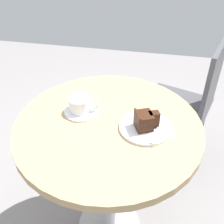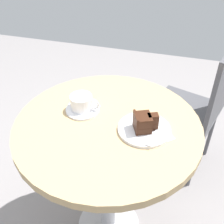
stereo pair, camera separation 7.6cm
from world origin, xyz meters
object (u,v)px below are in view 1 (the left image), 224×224
at_px(teaspoon, 91,105).
at_px(fork, 155,134).
at_px(napkin, 153,130).
at_px(cake_plate, 145,127).
at_px(saucer, 81,111).
at_px(cafe_chair, 192,99).
at_px(cake_slice, 145,121).
at_px(coffee_cup, 80,104).

distance_m(teaspoon, fork, 0.31).
distance_m(fork, napkin, 0.04).
relative_size(teaspoon, cake_plate, 0.47).
height_order(saucer, cafe_chair, cafe_chair).
relative_size(teaspoon, napkin, 0.54).
distance_m(cake_plate, cafe_chair, 0.67).
bearing_deg(cafe_chair, fork, 0.18).
bearing_deg(fork, cafe_chair, 173.75).
relative_size(saucer, teaspoon, 1.47).
bearing_deg(teaspoon, saucer, -115.12).
bearing_deg(cake_slice, teaspoon, 156.98).
height_order(cake_slice, cafe_chair, cafe_chair).
xyz_separation_m(cake_plate, cake_slice, (-0.00, -0.01, 0.04)).
bearing_deg(cake_plate, fork, -47.27).
relative_size(cake_slice, fork, 0.71).
bearing_deg(cake_slice, cake_plate, 77.23).
bearing_deg(cake_plate, teaspoon, 158.99).
distance_m(cake_slice, cafe_chair, 0.70).
relative_size(fork, napkin, 0.80).
bearing_deg(teaspoon, cake_plate, -5.52).
xyz_separation_m(saucer, napkin, (0.30, -0.06, -0.00)).
bearing_deg(cake_slice, fork, -39.33).
distance_m(napkin, cafe_chair, 0.67).
bearing_deg(cake_plate, cafe_chair, 67.56).
bearing_deg(teaspoon, cafe_chair, 61.12).
bearing_deg(teaspoon, fork, -10.35).
relative_size(coffee_cup, napkin, 0.70).
distance_m(saucer, fork, 0.33).
xyz_separation_m(cake_slice, napkin, (0.03, 0.00, -0.04)).
xyz_separation_m(saucer, coffee_cup, (-0.00, 0.00, 0.04)).
bearing_deg(teaspoon, cake_slice, -7.53).
relative_size(saucer, fork, 0.99).
relative_size(cake_plate, cafe_chair, 0.23).
bearing_deg(saucer, cake_slice, -13.05).
relative_size(saucer, coffee_cup, 1.14).
bearing_deg(napkin, cake_slice, -178.63).
height_order(teaspoon, fork, fork).
bearing_deg(fork, cake_plate, -125.78).
height_order(teaspoon, cake_slice, cake_slice).
distance_m(coffee_cup, teaspoon, 0.06).
distance_m(coffee_cup, fork, 0.33).
xyz_separation_m(teaspoon, fork, (0.28, -0.14, 0.00)).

